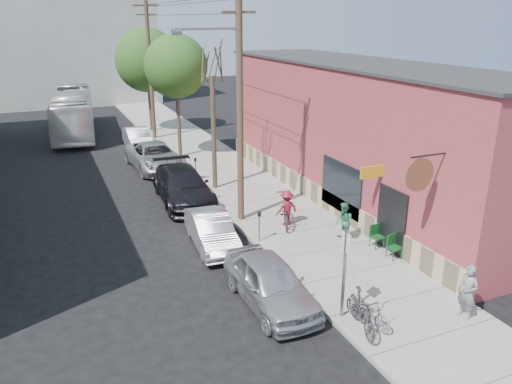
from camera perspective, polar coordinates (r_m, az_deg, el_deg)
name	(u,v)px	position (r m, az deg, el deg)	size (l,w,h in m)	color
ground	(221,274)	(17.85, -4.07, -9.36)	(120.00, 120.00, 0.00)	black
sidewalk	(226,174)	(28.73, -3.43, 2.11)	(4.50, 58.00, 0.15)	gray
cafe_building	(359,132)	(24.86, 11.72, 6.71)	(6.60, 20.20, 6.61)	#97383E
end_cap_building	(64,44)	(56.97, -21.11, 15.49)	(18.00, 8.00, 12.00)	#A5A6A1
sign_post	(345,266)	(14.66, 10.09, -8.28)	(0.07, 0.45, 2.80)	slate
parking_meter_near	(259,221)	(19.61, 0.38, -3.39)	(0.14, 0.14, 1.24)	slate
parking_meter_far	(196,165)	(27.26, -6.93, 3.04)	(0.14, 0.14, 1.24)	slate
utility_pole_near	(238,99)	(20.66, -2.02, 10.55)	(3.57, 0.28, 10.00)	#503A28
utility_pole_far	(150,66)	(37.16, -12.02, 13.93)	(1.80, 0.28, 10.00)	#503A28
tree_bare	(214,134)	(25.42, -4.86, 6.66)	(0.24, 0.24, 5.74)	#44392C
tree_leafy_mid	(176,66)	(31.50, -9.14, 13.99)	(3.85, 3.85, 7.56)	#44392C
tree_leafy_far	(147,60)	(39.80, -12.35, 14.51)	(4.81, 4.81, 7.79)	#44392C
patio_chair_a	(377,237)	(19.78, 13.68, -5.00)	(0.50, 0.50, 0.88)	#13441C
patio_chair_b	(394,247)	(19.08, 15.54, -6.10)	(0.50, 0.50, 0.88)	#13441C
patron_grey	(468,292)	(16.03, 23.03, -10.48)	(0.62, 0.40, 1.69)	slate
patron_green	(344,222)	(19.96, 10.00, -3.41)	(0.77, 0.60, 1.58)	#2D7152
cyclist	(287,208)	(21.16, 3.51, -1.84)	(1.00, 0.58, 1.55)	maroon
cyclist_bike	(286,213)	(21.24, 3.50, -2.42)	(0.73, 2.09, 1.10)	black
parked_bike_a	(362,311)	(14.73, 12.00, -13.19)	(0.55, 1.94, 1.17)	black
parked_bike_b	(368,310)	(15.09, 12.66, -13.02)	(0.59, 1.68, 0.88)	slate
car_0	(270,283)	(15.78, 1.65, -10.30)	(1.77, 4.41, 1.50)	#ACADB4
car_1	(212,231)	(19.65, -5.09, -4.42)	(1.41, 4.04, 1.33)	#B5B5BD
car_2	(183,186)	(24.49, -8.36, 0.70)	(2.30, 5.66, 1.64)	black
car_3	(155,157)	(30.22, -11.46, 3.99)	(2.57, 5.57, 1.55)	#AEB0B6
car_4	(138,139)	(35.40, -13.37, 5.96)	(1.49, 4.26, 1.40)	silver
bus	(73,113)	(41.13, -20.15, 8.48)	(2.79, 11.93, 3.32)	white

